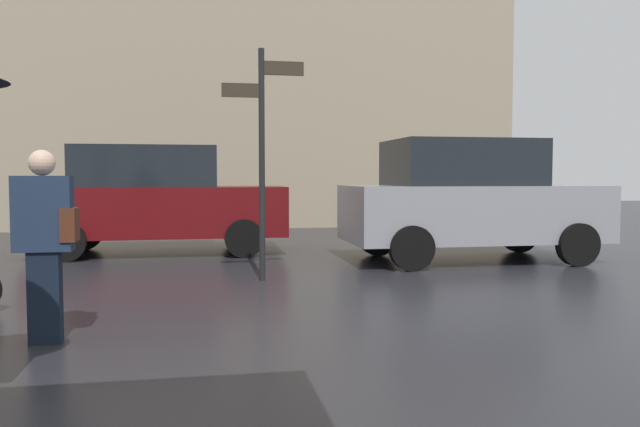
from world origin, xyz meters
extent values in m
cube|color=black|center=(-0.42, 3.06, 0.39)|extent=(0.25, 0.16, 0.77)
cube|color=#1E2D47|center=(-0.42, 3.06, 1.08)|extent=(0.46, 0.21, 0.62)
sphere|color=beige|center=(-0.42, 3.06, 1.50)|extent=(0.21, 0.21, 0.21)
cube|color=#512819|center=(-0.21, 3.06, 0.99)|extent=(0.12, 0.24, 0.28)
cube|color=#590C0F|center=(0.14, 9.25, 0.77)|extent=(4.44, 1.71, 0.88)
cube|color=black|center=(-0.08, 9.25, 1.56)|extent=(2.44, 1.57, 0.72)
cylinder|color=black|center=(1.59, 10.11, 0.33)|extent=(0.66, 0.18, 0.66)
cylinder|color=black|center=(1.59, 8.40, 0.33)|extent=(0.66, 0.18, 0.66)
cylinder|color=black|center=(-1.30, 10.11, 0.33)|extent=(0.66, 0.18, 0.66)
cylinder|color=black|center=(-1.30, 8.40, 0.33)|extent=(0.66, 0.18, 0.66)
cube|color=gray|center=(5.25, 7.32, 0.79)|extent=(4.13, 1.85, 0.90)
cube|color=black|center=(5.04, 7.32, 1.61)|extent=(2.27, 1.70, 0.74)
cylinder|color=black|center=(6.59, 8.24, 0.34)|extent=(0.67, 0.18, 0.67)
cylinder|color=black|center=(6.59, 6.39, 0.34)|extent=(0.67, 0.18, 0.67)
cylinder|color=black|center=(3.91, 8.24, 0.34)|extent=(0.67, 0.18, 0.67)
cylinder|color=black|center=(3.91, 6.39, 0.34)|extent=(0.67, 0.18, 0.67)
cylinder|color=black|center=(1.67, 5.93, 1.53)|extent=(0.08, 0.08, 3.06)
cube|color=#33281E|center=(1.95, 5.93, 2.81)|extent=(0.56, 0.04, 0.18)
cube|color=#33281E|center=(1.41, 5.93, 2.51)|extent=(0.52, 0.04, 0.18)
camera|label=1|loc=(0.86, -2.53, 1.39)|focal=35.91mm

